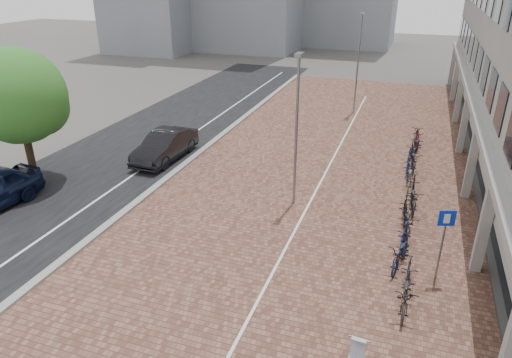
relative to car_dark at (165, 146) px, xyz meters
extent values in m
plane|color=#474442|center=(6.50, -9.55, -0.79)|extent=(140.00, 140.00, 0.00)
cube|color=brown|center=(8.50, 2.45, -0.78)|extent=(14.50, 42.00, 0.04)
cube|color=black|center=(-2.50, 2.45, -0.78)|extent=(8.00, 50.00, 0.03)
cube|color=gray|center=(1.40, 2.45, -0.72)|extent=(0.35, 42.00, 0.14)
cube|color=white|center=(-0.50, 2.45, -0.76)|extent=(0.12, 44.00, 0.00)
cube|color=white|center=(8.70, 2.45, -0.75)|extent=(0.10, 30.00, 0.00)
cube|color=black|center=(16.10, 6.45, 0.91)|extent=(0.15, 38.00, 3.20)
cube|color=gray|center=(15.90, 6.45, 2.66)|extent=(1.60, 38.00, 0.30)
cube|color=gray|center=(15.30, -11.55, 0.91)|extent=(0.35, 0.35, 3.40)
cube|color=gray|center=(15.30, -5.55, 0.91)|extent=(0.35, 0.35, 3.40)
cube|color=gray|center=(15.30, 0.45, 0.91)|extent=(0.35, 0.35, 3.40)
cube|color=gray|center=(15.30, 6.45, 0.91)|extent=(0.35, 0.35, 3.40)
cube|color=gray|center=(15.30, 12.45, 0.91)|extent=(0.35, 0.35, 3.40)
cube|color=gray|center=(15.30, 18.45, 0.91)|extent=(0.35, 0.35, 3.40)
cube|color=gray|center=(15.30, 24.45, 0.91)|extent=(0.35, 0.35, 3.40)
imported|color=black|center=(0.00, 0.00, 0.00)|extent=(1.79, 4.81, 1.57)
cylinder|color=slate|center=(14.00, -6.55, 0.42)|extent=(0.07, 0.07, 2.42)
cube|color=#0E30BD|center=(14.00, -6.58, 1.58)|extent=(0.53, 0.22, 0.55)
cylinder|color=gray|center=(8.02, -2.79, 2.48)|extent=(0.12, 0.12, 6.54)
cylinder|color=slate|center=(8.41, 12.55, 2.63)|extent=(0.12, 0.12, 6.82)
cylinder|color=#382619|center=(-4.79, -4.57, 0.63)|extent=(0.36, 0.36, 2.83)
sphere|color=#2D6422|center=(-4.79, -4.57, 3.46)|extent=(4.44, 4.44, 4.44)
sphere|color=#2D6422|center=(-4.28, -3.97, 2.85)|extent=(2.83, 2.83, 2.83)
imported|color=black|center=(13.08, -8.55, -0.27)|extent=(0.72, 1.98, 1.04)
imported|color=black|center=(13.10, -7.40, -0.26)|extent=(0.50, 1.75, 1.05)
imported|color=black|center=(12.79, -6.25, -0.27)|extent=(1.06, 2.07, 1.04)
imported|color=#17153C|center=(12.83, -5.10, -0.26)|extent=(0.64, 1.78, 1.05)
imported|color=black|center=(12.93, -3.95, -0.27)|extent=(0.78, 2.00, 1.04)
imported|color=black|center=(12.77, -2.80, -0.26)|extent=(0.61, 1.78, 1.05)
imported|color=black|center=(13.05, -1.65, -0.27)|extent=(0.84, 2.02, 1.04)
imported|color=black|center=(13.00, -0.50, -0.26)|extent=(0.52, 1.75, 1.05)
imported|color=#504D49|center=(12.82, 0.65, -0.27)|extent=(0.69, 1.97, 1.04)
imported|color=#151A3A|center=(12.67, 1.80, -0.26)|extent=(0.61, 1.78, 1.05)
imported|color=black|center=(12.91, 2.95, -0.27)|extent=(0.81, 2.01, 1.04)
imported|color=#141B39|center=(12.71, 4.10, -0.26)|extent=(0.69, 1.79, 1.05)
imported|color=black|center=(12.99, 5.25, -0.27)|extent=(0.88, 2.03, 1.04)
imported|color=#53161C|center=(12.99, 6.40, -0.26)|extent=(0.61, 1.78, 1.05)
imported|color=black|center=(12.93, 7.55, -0.27)|extent=(0.76, 2.00, 1.04)
camera|label=1|loc=(12.50, -20.73, 8.82)|focal=32.49mm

